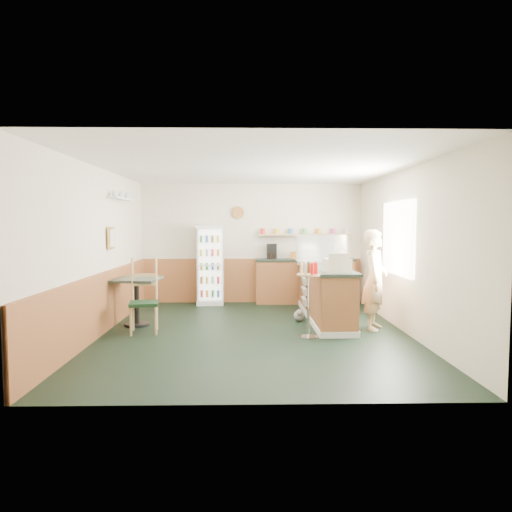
{
  "coord_description": "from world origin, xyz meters",
  "views": [
    {
      "loc": [
        -0.12,
        -7.41,
        1.79
      ],
      "look_at": [
        0.05,
        0.6,
        1.23
      ],
      "focal_mm": 32.0,
      "sensor_mm": 36.0,
      "label": 1
    }
  ],
  "objects_px": {
    "drinks_fridge": "(211,265)",
    "shopkeeper": "(375,280)",
    "condiment_stand": "(309,289)",
    "cafe_chair": "(145,293)",
    "cafe_table": "(137,292)",
    "display_case": "(321,250)",
    "cash_register": "(337,265)"
  },
  "relations": [
    {
      "from": "display_case",
      "to": "cash_register",
      "type": "distance_m",
      "value": 1.62
    },
    {
      "from": "cafe_table",
      "to": "display_case",
      "type": "bearing_deg",
      "value": 15.52
    },
    {
      "from": "display_case",
      "to": "cafe_table",
      "type": "distance_m",
      "value": 3.6
    },
    {
      "from": "shopkeeper",
      "to": "display_case",
      "type": "bearing_deg",
      "value": 49.51
    },
    {
      "from": "display_case",
      "to": "shopkeeper",
      "type": "height_order",
      "value": "shopkeeper"
    },
    {
      "from": "drinks_fridge",
      "to": "shopkeeper",
      "type": "xyz_separation_m",
      "value": [
        2.97,
        -2.55,
        -0.03
      ]
    },
    {
      "from": "cash_register",
      "to": "drinks_fridge",
      "type": "bearing_deg",
      "value": 123.26
    },
    {
      "from": "display_case",
      "to": "condiment_stand",
      "type": "xyz_separation_m",
      "value": [
        -0.49,
        -1.86,
        -0.51
      ]
    },
    {
      "from": "drinks_fridge",
      "to": "condiment_stand",
      "type": "bearing_deg",
      "value": -60.0
    },
    {
      "from": "cash_register",
      "to": "shopkeeper",
      "type": "distance_m",
      "value": 0.8
    },
    {
      "from": "display_case",
      "to": "drinks_fridge",
      "type": "bearing_deg",
      "value": 151.8
    },
    {
      "from": "shopkeeper",
      "to": "condiment_stand",
      "type": "relative_size",
      "value": 1.44
    },
    {
      "from": "drinks_fridge",
      "to": "shopkeeper",
      "type": "bearing_deg",
      "value": -40.61
    },
    {
      "from": "condiment_stand",
      "to": "cafe_chair",
      "type": "height_order",
      "value": "cafe_chair"
    },
    {
      "from": "display_case",
      "to": "condiment_stand",
      "type": "bearing_deg",
      "value": -104.83
    },
    {
      "from": "display_case",
      "to": "cafe_chair",
      "type": "bearing_deg",
      "value": -156.25
    },
    {
      "from": "drinks_fridge",
      "to": "display_case",
      "type": "bearing_deg",
      "value": -28.2
    },
    {
      "from": "cash_register",
      "to": "cafe_chair",
      "type": "xyz_separation_m",
      "value": [
        -3.15,
        0.22,
        -0.48
      ]
    },
    {
      "from": "display_case",
      "to": "cash_register",
      "type": "bearing_deg",
      "value": -90.0
    },
    {
      "from": "cash_register",
      "to": "cafe_chair",
      "type": "bearing_deg",
      "value": 170.47
    },
    {
      "from": "cafe_table",
      "to": "cafe_chair",
      "type": "xyz_separation_m",
      "value": [
        0.25,
        -0.44,
        0.05
      ]
    },
    {
      "from": "drinks_fridge",
      "to": "condiment_stand",
      "type": "height_order",
      "value": "drinks_fridge"
    },
    {
      "from": "shopkeeper",
      "to": "cafe_chair",
      "type": "bearing_deg",
      "value": 112.59
    },
    {
      "from": "cash_register",
      "to": "cafe_chair",
      "type": "distance_m",
      "value": 3.2
    },
    {
      "from": "drinks_fridge",
      "to": "cafe_table",
      "type": "bearing_deg",
      "value": -117.63
    },
    {
      "from": "display_case",
      "to": "cafe_chair",
      "type": "relative_size",
      "value": 0.8
    },
    {
      "from": "shopkeeper",
      "to": "condiment_stand",
      "type": "bearing_deg",
      "value": 135.75
    },
    {
      "from": "shopkeeper",
      "to": "cafe_chair",
      "type": "distance_m",
      "value": 3.86
    },
    {
      "from": "drinks_fridge",
      "to": "cash_register",
      "type": "relative_size",
      "value": 4.42
    },
    {
      "from": "shopkeeper",
      "to": "cafe_chair",
      "type": "xyz_separation_m",
      "value": [
        -3.85,
        -0.06,
        -0.21
      ]
    },
    {
      "from": "condiment_stand",
      "to": "cafe_table",
      "type": "relative_size",
      "value": 1.4
    },
    {
      "from": "shopkeeper",
      "to": "cafe_table",
      "type": "bearing_deg",
      "value": 106.37
    }
  ]
}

